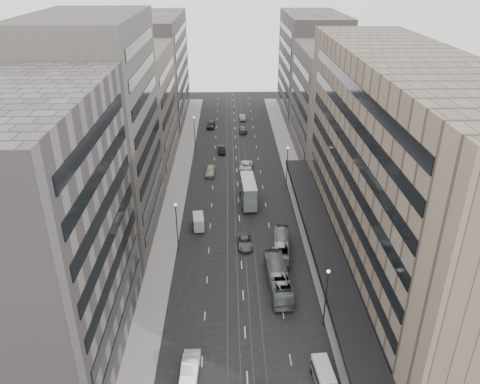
{
  "coord_description": "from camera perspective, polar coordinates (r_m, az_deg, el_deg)",
  "views": [
    {
      "loc": [
        -1.72,
        -49.21,
        40.47
      ],
      "look_at": [
        0.03,
        18.51,
        6.87
      ],
      "focal_mm": 35.0,
      "sensor_mm": 36.0,
      "label": 1
    }
  ],
  "objects": [
    {
      "name": "lamp_right_far",
      "position": [
        92.01,
        5.78,
        3.7
      ],
      "size": [
        0.44,
        0.44,
        8.32
      ],
      "color": "#262628",
      "rests_on": "ground"
    },
    {
      "name": "building_right_mid",
      "position": [
        107.67,
        11.22,
        10.55
      ],
      "size": [
        15.0,
        28.0,
        24.0
      ],
      "primitive_type": "cube",
      "color": "#4D4842",
      "rests_on": "ground"
    },
    {
      "name": "lamp_right_near",
      "position": [
        57.69,
        10.48,
        -11.83
      ],
      "size": [
        0.44,
        0.44,
        8.32
      ],
      "color": "#262628",
      "rests_on": "ground"
    },
    {
      "name": "building_left_b",
      "position": [
        74.8,
        -16.86,
        6.95
      ],
      "size": [
        15.0,
        26.0,
        34.0
      ],
      "primitive_type": "cube",
      "color": "#4D4842",
      "rests_on": "ground"
    },
    {
      "name": "sedan_2",
      "position": [
        74.07,
        0.58,
        -6.1
      ],
      "size": [
        2.62,
        5.14,
        1.39
      ],
      "primitive_type": "imported",
      "rotation": [
        0.0,
        0.0,
        0.06
      ],
      "color": "#58585B",
      "rests_on": "ground"
    },
    {
      "name": "sedan_6",
      "position": [
        101.16,
        0.76,
        3.3
      ],
      "size": [
        3.36,
        6.13,
        1.63
      ],
      "primitive_type": "imported",
      "rotation": [
        0.0,
        0.0,
        3.03
      ],
      "color": "silver",
      "rests_on": "ground"
    },
    {
      "name": "sedan_4",
      "position": [
        98.38,
        -3.63,
        2.58
      ],
      "size": [
        2.42,
        5.18,
        1.71
      ],
      "primitive_type": "imported",
      "rotation": [
        0.0,
        0.0,
        -0.08
      ],
      "color": "#ACA68E",
      "rests_on": "ground"
    },
    {
      "name": "ground",
      "position": [
        63.74,
        0.42,
        -13.04
      ],
      "size": [
        220.0,
        220.0,
        0.0
      ],
      "primitive_type": "plane",
      "color": "black",
      "rests_on": "ground"
    },
    {
      "name": "building_left_d",
      "position": [
        132.4,
        -10.37,
        14.44
      ],
      "size": [
        15.0,
        38.0,
        28.0
      ],
      "primitive_type": "cube",
      "color": "slate",
      "rests_on": "ground"
    },
    {
      "name": "panel_van",
      "position": [
        78.56,
        -5.08,
        -3.61
      ],
      "size": [
        2.22,
        4.0,
        2.42
      ],
      "rotation": [
        0.0,
        0.0,
        0.1
      ],
      "color": "beige",
      "rests_on": "ground"
    },
    {
      "name": "building_right_far",
      "position": [
        135.85,
        8.69,
        14.86
      ],
      "size": [
        15.0,
        32.0,
        28.0
      ],
      "primitive_type": "cube",
      "color": "slate",
      "rests_on": "ground"
    },
    {
      "name": "vw_microbus",
      "position": [
        53.71,
        10.1,
        -21.06
      ],
      "size": [
        2.2,
        4.3,
        2.25
      ],
      "rotation": [
        0.0,
        0.0,
        0.09
      ],
      "color": "#525759",
      "rests_on": "ground"
    },
    {
      "name": "sedan_5",
      "position": [
        109.99,
        -2.25,
        5.18
      ],
      "size": [
        1.84,
        4.54,
        1.47
      ],
      "primitive_type": "imported",
      "rotation": [
        0.0,
        0.0,
        0.07
      ],
      "color": "black",
      "rests_on": "ground"
    },
    {
      "name": "building_left_c",
      "position": [
        101.19,
        -12.88,
        9.68
      ],
      "size": [
        15.0,
        28.0,
        25.0
      ],
      "primitive_type": "cube",
      "color": "#706357",
      "rests_on": "ground"
    },
    {
      "name": "sedan_9",
      "position": [
        133.88,
        0.29,
        9.14
      ],
      "size": [
        1.72,
        4.77,
        1.56
      ],
      "primitive_type": "imported",
      "rotation": [
        0.0,
        0.0,
        3.16
      ],
      "color": "#A99C8C",
      "rests_on": "ground"
    },
    {
      "name": "lamp_left_far",
      "position": [
        110.31,
        -5.6,
        7.61
      ],
      "size": [
        0.44,
        0.44,
        8.32
      ],
      "color": "#262628",
      "rests_on": "ground"
    },
    {
      "name": "sedan_7",
      "position": [
        123.81,
        0.34,
        7.65
      ],
      "size": [
        2.1,
        4.96,
        1.43
      ],
      "primitive_type": "imported",
      "rotation": [
        0.0,
        0.0,
        3.16
      ],
      "color": "#59595B",
      "rests_on": "ground"
    },
    {
      "name": "sidewalk_left",
      "position": [
        96.21,
        -7.47,
        1.32
      ],
      "size": [
        4.0,
        125.0,
        0.15
      ],
      "primitive_type": "cube",
      "color": "gray",
      "rests_on": "ground"
    },
    {
      "name": "sedan_1",
      "position": [
        54.32,
        -6.12,
        -20.64
      ],
      "size": [
        2.06,
        5.27,
        1.71
      ],
      "primitive_type": "imported",
      "rotation": [
        0.0,
        0.0,
        -0.05
      ],
      "color": "white",
      "rests_on": "ground"
    },
    {
      "name": "bus_near",
      "position": [
        65.09,
        4.62,
        -10.45
      ],
      "size": [
        3.18,
        11.22,
        3.09
      ],
      "primitive_type": "imported",
      "rotation": [
        0.0,
        0.0,
        3.19
      ],
      "color": "gray",
      "rests_on": "ground"
    },
    {
      "name": "department_store",
      "position": [
        66.79,
        18.97,
        2.41
      ],
      "size": [
        19.2,
        60.0,
        30.0
      ],
      "color": "#7E6E5C",
      "rests_on": "ground"
    },
    {
      "name": "lamp_left_near",
      "position": [
        71.09,
        -7.74,
        -3.62
      ],
      "size": [
        0.44,
        0.44,
        8.32
      ],
      "color": "#262628",
      "rests_on": "ground"
    },
    {
      "name": "double_decker",
      "position": [
        85.64,
        1.03,
        0.09
      ],
      "size": [
        3.02,
        8.73,
        4.71
      ],
      "rotation": [
        0.0,
        0.0,
        0.05
      ],
      "color": "gray",
      "rests_on": "ground"
    },
    {
      "name": "sidewalk_right",
      "position": [
        96.64,
        6.83,
        1.47
      ],
      "size": [
        4.0,
        125.0,
        0.15
      ],
      "primitive_type": "cube",
      "color": "gray",
      "rests_on": "ground"
    },
    {
      "name": "bus_far",
      "position": [
        71.93,
        5.06,
        -6.66
      ],
      "size": [
        3.44,
        10.09,
        2.75
      ],
      "primitive_type": "imported",
      "rotation": [
        0.0,
        0.0,
        3.03
      ],
      "color": "gray",
      "rests_on": "ground"
    },
    {
      "name": "sedan_8",
      "position": [
        127.35,
        -3.55,
        8.2
      ],
      "size": [
        2.3,
        5.1,
        1.7
      ],
      "primitive_type": "imported",
      "rotation": [
        0.0,
        0.0,
        -0.06
      ],
      "color": "black",
      "rests_on": "ground"
    },
    {
      "name": "building_left_a",
      "position": [
        52.33,
        -23.57,
        -5.19
      ],
      "size": [
        15.0,
        28.0,
        30.0
      ],
      "primitive_type": "cube",
      "color": "slate",
      "rests_on": "ground"
    }
  ]
}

